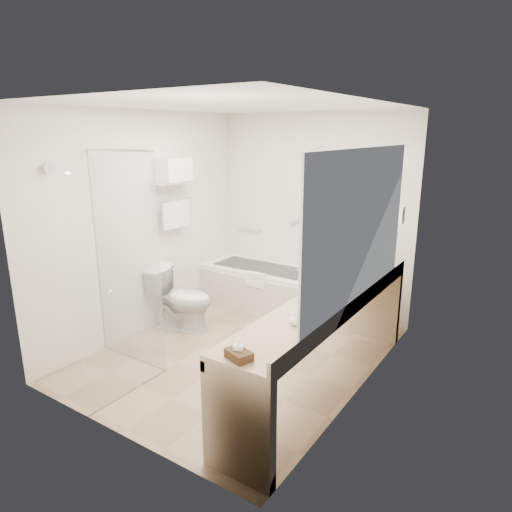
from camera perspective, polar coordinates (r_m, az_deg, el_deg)
The scene contains 25 objects.
floor at distance 4.93m, azimuth -1.97°, elevation -12.06°, with size 3.20×3.20×0.00m, color #9F8362.
ceiling at distance 4.39m, azimuth -2.29°, elevation 18.35°, with size 2.60×3.20×0.10m, color white.
wall_back at distance 5.84m, azimuth 7.10°, elevation 5.18°, with size 2.60×0.10×2.50m, color silver.
wall_front at distance 3.38m, azimuth -18.16°, elevation -3.01°, with size 2.60×0.10×2.50m, color silver.
wall_left at distance 5.34m, azimuth -13.54°, elevation 3.92°, with size 0.10×3.20×2.50m, color silver.
wall_right at distance 3.91m, azimuth 13.58°, elevation -0.22°, with size 0.10×3.20×2.50m, color silver.
bathtub at distance 6.03m, azimuth 0.99°, elevation -3.99°, with size 1.60×0.73×0.59m.
grab_bar_short at distance 6.34m, azimuth -0.85°, elevation 3.33°, with size 0.03×0.03×0.40m, color silver.
grab_bar_long at distance 5.83m, azimuth 6.48°, elevation 5.17°, with size 0.03×0.03×0.60m, color silver.
shower_enclosure at distance 4.31m, azimuth -16.24°, elevation -1.52°, with size 0.96×0.91×2.11m.
towel_shelf at distance 5.42m, azimuth -10.20°, elevation 9.65°, with size 0.24×0.55×0.81m.
vanity_counter at distance 4.07m, azimuth 8.62°, elevation -8.41°, with size 0.55×2.70×0.95m.
sink at distance 4.34m, azimuth 11.35°, elevation -4.48°, with size 0.40×0.52×0.14m, color white.
faucet at distance 4.26m, azimuth 13.23°, elevation -3.42°, with size 0.03×0.03×0.14m, color silver.
mirror at distance 3.70m, azimuth 12.91°, elevation 3.76°, with size 0.02×2.00×1.20m, color #B5BBC2.
hairdryer_unit at distance 4.86m, azimuth 17.52°, elevation 4.92°, with size 0.08×0.10×0.18m, color white.
toilet at distance 5.44m, azimuth -9.31°, elevation -5.34°, with size 0.42×0.75×0.73m, color white.
amenity_basket at distance 3.00m, azimuth -2.16°, elevation -12.24°, with size 0.18×0.12×0.06m, color #3F2916.
soap_bottle_a at distance 3.02m, azimuth -2.19°, elevation -12.00°, with size 0.06×0.13×0.06m, color white.
soap_bottle_b at distance 3.49m, azimuth 4.82°, elevation -7.99°, with size 0.08×0.10×0.08m, color white.
water_bottle_left at distance 4.65m, azimuth 13.31°, elevation -1.60°, with size 0.06×0.06×0.21m.
water_bottle_mid at distance 5.06m, azimuth 15.42°, elevation -0.41°, with size 0.06×0.06×0.21m.
water_bottle_right at distance 4.99m, azimuth 12.86°, elevation -0.58°, with size 0.06×0.06×0.18m.
drinking_glass_near at distance 5.03m, azimuth 12.27°, elevation -0.89°, with size 0.07×0.07×0.09m, color silver.
drinking_glass_far at distance 4.82m, azimuth 12.80°, elevation -1.62°, with size 0.07×0.07×0.09m, color silver.
Camera 1 is at (2.56, -3.55, 2.27)m, focal length 32.00 mm.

